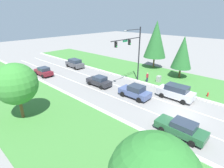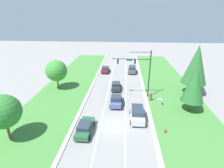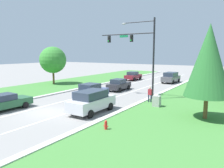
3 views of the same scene
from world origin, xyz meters
TOP-DOWN VIEW (x-y plane):
  - ground_plane at (0.00, 0.00)m, footprint 160.00×160.00m
  - curb_strip_right at (5.65, 0.00)m, footprint 0.50×90.00m
  - curb_strip_left at (-5.65, 0.00)m, footprint 0.50×90.00m
  - grass_verge_right at (10.90, 0.00)m, footprint 10.00×90.00m
  - grass_verge_left at (-10.90, 0.00)m, footprint 10.00×90.00m
  - lane_stripe_inner_left at (-1.80, 0.00)m, footprint 0.14×81.00m
  - lane_stripe_inner_right at (1.80, 0.00)m, footprint 0.14×81.00m
  - traffic_signal_mast at (4.20, 10.12)m, footprint 6.95×0.41m
  - burgundy_sedan at (-3.78, 24.66)m, footprint 2.00×4.20m
  - charcoal_sedan at (-0.24, 13.26)m, footprint 2.03×4.33m
  - silver_suv at (3.53, 2.17)m, footprint 2.16×4.82m
  - forest_sedan at (-3.65, -1.54)m, footprint 2.09×4.72m
  - slate_blue_sedan at (0.12, 6.47)m, footprint 2.15×4.43m
  - graphite_suv at (3.50, 24.86)m, footprint 2.29×4.64m
  - utility_cabinet at (7.71, 6.96)m, footprint 0.70×0.60m
  - pedestrian at (6.40, 8.43)m, footprint 0.40×0.23m
  - fire_hydrant at (7.12, -0.95)m, footprint 0.34×0.20m
  - conifer_near_right_tree at (12.37, 5.33)m, footprint 3.50×3.50m
  - oak_near_left_tree at (-12.54, 12.63)m, footprint 4.37×4.37m
  - conifer_far_right_tree at (14.85, 12.10)m, footprint 4.60×4.60m
  - oak_far_left_tree at (-12.89, -3.63)m, footprint 4.17×4.17m

SIDE VIEW (x-z plane):
  - ground_plane at x=0.00m, z-range 0.00..0.00m
  - lane_stripe_inner_left at x=-1.80m, z-range 0.00..0.01m
  - lane_stripe_inner_right at x=1.80m, z-range 0.00..0.01m
  - grass_verge_right at x=10.90m, z-range 0.00..0.08m
  - grass_verge_left at x=-10.90m, z-range 0.00..0.08m
  - curb_strip_right at x=5.65m, z-range 0.00..0.15m
  - curb_strip_left at x=-5.65m, z-range 0.00..0.15m
  - fire_hydrant at x=7.12m, z-range -0.01..0.69m
  - utility_cabinet at x=7.71m, z-range 0.00..1.12m
  - forest_sedan at x=-3.65m, z-range 0.01..1.52m
  - charcoal_sedan at x=-0.24m, z-range 0.00..1.61m
  - burgundy_sedan at x=-3.78m, z-range 0.01..1.65m
  - slate_blue_sedan at x=0.12m, z-range 0.00..1.80m
  - pedestrian at x=6.40m, z-range 0.09..1.78m
  - graphite_suv at x=3.50m, z-range 0.02..1.88m
  - silver_suv at x=3.53m, z-range 0.03..2.00m
  - oak_far_left_tree at x=-12.89m, z-range 0.97..7.10m
  - oak_near_left_tree at x=-12.54m, z-range 0.93..7.16m
  - conifer_near_right_tree at x=12.37m, z-range 0.91..8.36m
  - traffic_signal_mast at x=4.20m, z-range 1.39..10.38m
  - conifer_far_right_tree at x=14.85m, z-range 1.18..10.92m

